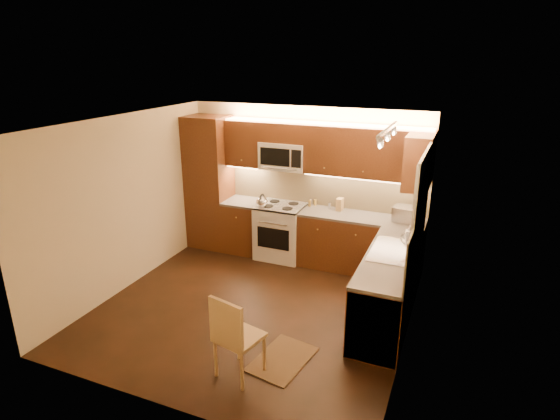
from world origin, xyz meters
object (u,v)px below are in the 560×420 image
at_px(toaster_oven, 407,214).
at_px(stove, 281,231).
at_px(microwave, 284,156).
at_px(kettle, 262,200).
at_px(knife_block, 340,204).
at_px(soap_bottle, 409,233).
at_px(sink, 393,246).
at_px(dining_chair, 239,335).

bearing_deg(toaster_oven, stove, -170.22).
relative_size(microwave, toaster_oven, 1.99).
distance_m(kettle, knife_block, 1.25).
bearing_deg(soap_bottle, kettle, 153.32).
relative_size(kettle, knife_block, 1.13).
height_order(stove, toaster_oven, toaster_oven).
distance_m(kettle, soap_bottle, 2.43).
bearing_deg(sink, soap_bottle, 73.06).
xyz_separation_m(microwave, kettle, (-0.25, -0.34, -0.69)).
xyz_separation_m(stove, microwave, (0.00, 0.14, 1.26)).
distance_m(microwave, kettle, 0.81).
bearing_deg(knife_block, stove, -167.27).
relative_size(soap_bottle, dining_chair, 0.22).
height_order(stove, kettle, kettle).
bearing_deg(soap_bottle, stove, 146.93).
xyz_separation_m(kettle, dining_chair, (0.99, -2.75, -0.55)).
bearing_deg(microwave, sink, -32.21).
bearing_deg(stove, knife_block, 10.31).
distance_m(microwave, soap_bottle, 2.39).
height_order(microwave, toaster_oven, microwave).
distance_m(stove, sink, 2.35).
relative_size(sink, knife_block, 4.33).
bearing_deg(sink, dining_chair, -124.37).
height_order(kettle, toaster_oven, kettle).
distance_m(stove, soap_bottle, 2.31).
bearing_deg(microwave, dining_chair, -76.43).
relative_size(kettle, toaster_oven, 0.59).
xyz_separation_m(sink, toaster_oven, (0.01, 1.17, 0.04)).
height_order(soap_bottle, dining_chair, soap_bottle).
distance_m(stove, dining_chair, 3.05).
relative_size(stove, kettle, 4.11).
xyz_separation_m(stove, toaster_oven, (2.01, 0.04, 0.55)).
bearing_deg(kettle, sink, -14.81).
height_order(sink, soap_bottle, soap_bottle).
bearing_deg(stove, dining_chair, -75.83).
bearing_deg(stove, sink, -29.36).
xyz_separation_m(knife_block, soap_bottle, (1.19, -0.84, 0.01)).
bearing_deg(sink, knife_block, 129.08).
xyz_separation_m(microwave, sink, (2.00, -1.26, -0.74)).
bearing_deg(knife_block, microwave, -175.33).
bearing_deg(kettle, soap_bottle, -3.51).
distance_m(sink, kettle, 2.43).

